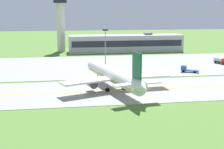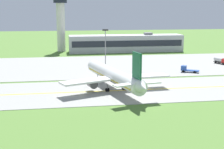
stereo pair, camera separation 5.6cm
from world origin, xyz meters
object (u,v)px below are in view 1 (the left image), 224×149
service_truck_baggage (187,69)px  service_truck_fuel (221,60)px  airplane_lead (114,76)px  control_tower (61,17)px  apron_light_mast (105,42)px

service_truck_baggage → service_truck_fuel: service_truck_fuel is taller
airplane_lead → control_tower: bearing=99.3°
service_truck_baggage → service_truck_fuel: bearing=36.2°
service_truck_baggage → apron_light_mast: 35.48m
service_truck_fuel → control_tower: (-66.05, 52.00, 16.73)m
service_truck_fuel → apron_light_mast: bearing=173.1°
service_truck_baggage → control_tower: control_tower is taller
control_tower → airplane_lead: bearing=-80.7°
apron_light_mast → airplane_lead: bearing=-94.5°
airplane_lead → service_truck_fuel: airplane_lead is taller
service_truck_fuel → service_truck_baggage: bearing=-143.8°
service_truck_baggage → apron_light_mast: size_ratio=0.44×
service_truck_baggage → service_truck_fuel: 25.74m
service_truck_fuel → apron_light_mast: apron_light_mast is taller
service_truck_baggage → apron_light_mast: bearing=142.5°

